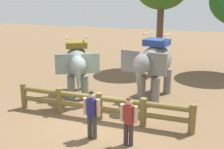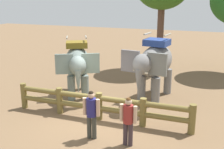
% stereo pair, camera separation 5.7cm
% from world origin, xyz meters
% --- Properties ---
extents(ground_plane, '(60.00, 60.00, 0.00)m').
position_xyz_m(ground_plane, '(0.00, 0.00, 0.00)').
color(ground_plane, brown).
extents(log_fence, '(6.94, 0.35, 1.05)m').
position_xyz_m(log_fence, '(0.00, 0.27, 0.60)').
color(log_fence, brown).
rests_on(log_fence, ground).
extents(elephant_near_left, '(2.56, 3.19, 2.73)m').
position_xyz_m(elephant_near_left, '(-1.96, 2.33, 1.53)').
color(elephant_near_left, slate).
rests_on(elephant_near_left, ground).
extents(elephant_center, '(1.96, 3.46, 2.93)m').
position_xyz_m(elephant_center, '(1.39, 3.15, 1.64)').
color(elephant_center, slate).
rests_on(elephant_center, ground).
extents(tourist_woman_in_black, '(0.56, 0.32, 1.57)m').
position_xyz_m(tourist_woman_in_black, '(1.59, -1.15, 0.91)').
color(tourist_woman_in_black, '#382B31').
rests_on(tourist_woman_in_black, ground).
extents(tourist_man_in_blue, '(0.57, 0.33, 1.62)m').
position_xyz_m(tourist_man_in_blue, '(0.35, -1.15, 0.94)').
color(tourist_man_in_blue, '#373832').
rests_on(tourist_man_in_blue, ground).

